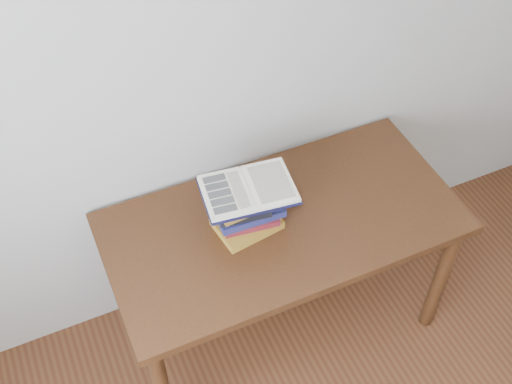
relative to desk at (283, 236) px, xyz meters
name	(u,v)px	position (x,y,z in m)	size (l,w,h in m)	color
desk	(283,236)	(0.00, 0.00, 0.00)	(1.39, 0.69, 0.74)	#422110
book_stack	(246,209)	(-0.14, 0.04, 0.19)	(0.27, 0.21, 0.18)	#9C6323
open_book	(248,189)	(-0.13, 0.04, 0.29)	(0.36, 0.27, 0.03)	black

